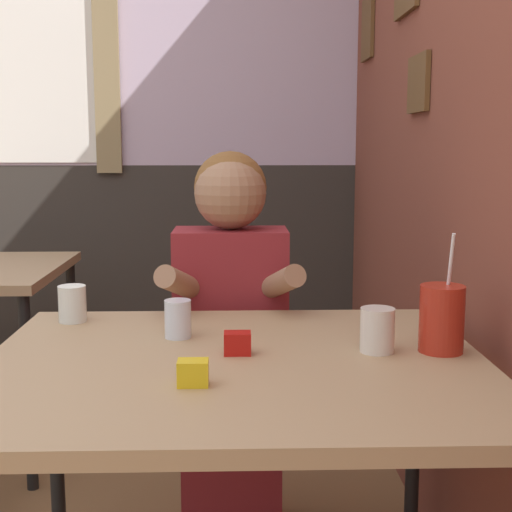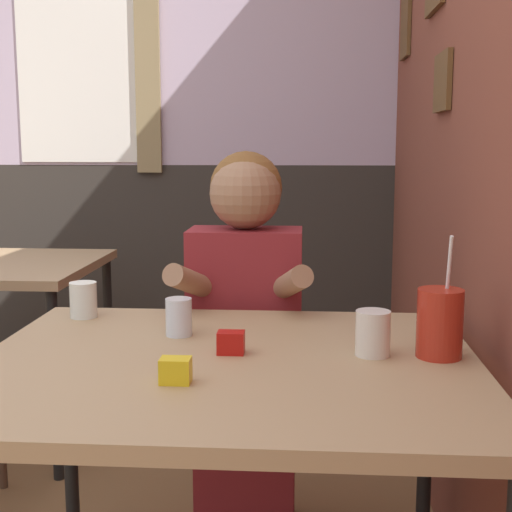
{
  "view_description": "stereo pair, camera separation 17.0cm",
  "coord_description": "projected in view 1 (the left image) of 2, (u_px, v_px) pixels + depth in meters",
  "views": [
    {
      "loc": [
        0.61,
        -1.09,
        1.2
      ],
      "look_at": [
        0.66,
        0.59,
        0.94
      ],
      "focal_mm": 50.0,
      "sensor_mm": 36.0,
      "label": 1
    },
    {
      "loc": [
        0.78,
        -1.09,
        1.2
      ],
      "look_at": [
        0.66,
        0.59,
        0.94
      ],
      "focal_mm": 50.0,
      "sensor_mm": 36.0,
      "label": 2
    }
  ],
  "objects": [
    {
      "name": "cocktail_pitcher",
      "position": [
        442.0,
        318.0,
        1.59
      ],
      "size": [
        0.1,
        0.1,
        0.27
      ],
      "color": "#B22819",
      "rests_on": "main_table"
    },
    {
      "name": "glass_center",
      "position": [
        72.0,
        304.0,
        1.87
      ],
      "size": [
        0.07,
        0.07,
        0.1
      ],
      "color": "silver",
      "rests_on": "main_table"
    },
    {
      "name": "back_wall",
      "position": [
        107.0,
        112.0,
        3.47
      ],
      "size": [
        5.41,
        0.09,
        2.7
      ],
      "color": "silver",
      "rests_on": "ground_plane"
    },
    {
      "name": "person_seated",
      "position": [
        231.0,
        332.0,
        2.18
      ],
      "size": [
        0.42,
        0.41,
        1.18
      ],
      "color": "maroon",
      "rests_on": "ground_plane"
    },
    {
      "name": "glass_near_pitcher",
      "position": [
        178.0,
        319.0,
        1.72
      ],
      "size": [
        0.06,
        0.06,
        0.09
      ],
      "color": "silver",
      "rests_on": "main_table"
    },
    {
      "name": "main_table",
      "position": [
        236.0,
        385.0,
        1.56
      ],
      "size": [
        1.1,
        0.93,
        0.74
      ],
      "color": "tan",
      "rests_on": "ground_plane"
    },
    {
      "name": "brick_wall_right",
      "position": [
        430.0,
        97.0,
        2.28
      ],
      "size": [
        0.08,
        4.44,
        2.7
      ],
      "color": "brown",
      "rests_on": "ground_plane"
    },
    {
      "name": "condiment_mustard",
      "position": [
        193.0,
        373.0,
        1.38
      ],
      "size": [
        0.06,
        0.04,
        0.05
      ],
      "color": "yellow",
      "rests_on": "main_table"
    },
    {
      "name": "condiment_ketchup",
      "position": [
        237.0,
        343.0,
        1.58
      ],
      "size": [
        0.06,
        0.04,
        0.05
      ],
      "color": "#B7140F",
      "rests_on": "main_table"
    },
    {
      "name": "glass_far_side",
      "position": [
        377.0,
        330.0,
        1.6
      ],
      "size": [
        0.08,
        0.08,
        0.1
      ],
      "color": "silver",
      "rests_on": "main_table"
    }
  ]
}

